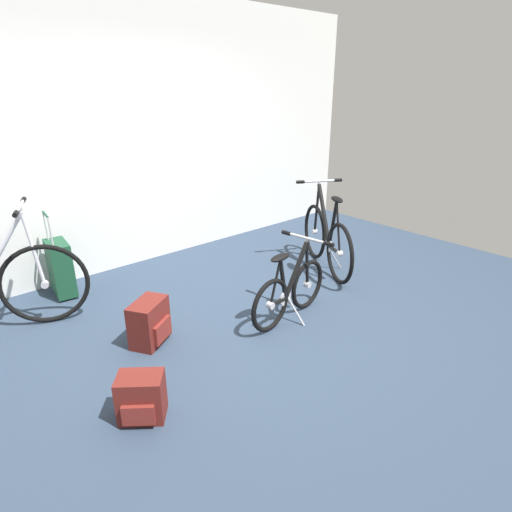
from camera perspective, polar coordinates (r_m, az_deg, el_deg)
name	(u,v)px	position (r m, az deg, el deg)	size (l,w,h in m)	color
ground_plane	(272,330)	(3.65, 2.08, -9.84)	(6.49, 6.49, 0.00)	#2D3D51
back_wall	(133,135)	(4.94, -15.97, 15.17)	(6.49, 0.10, 2.83)	white
folding_bike_foreground	(290,289)	(3.71, 4.53, -4.45)	(0.99, 0.53, 0.71)	black
display_bike_right	(327,238)	(4.75, 9.35, 2.35)	(0.73, 1.21, 0.95)	black
rolling_suitcase	(60,268)	(4.53, -24.52, -1.42)	(0.22, 0.38, 0.83)	#19472D
backpack_on_floor	(141,398)	(2.83, -14.99, -17.71)	(0.33, 0.32, 0.30)	maroon
handbag_on_floor	(150,323)	(3.51, -13.93, -8.57)	(0.39, 0.34, 0.36)	maroon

